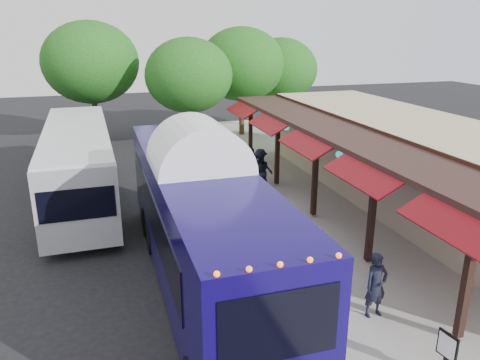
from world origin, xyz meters
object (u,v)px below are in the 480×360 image
object	(u,v)px
ped_d	(260,167)
city_bus	(79,161)
ped_b	(260,172)
ped_c	(252,165)
coach_bus	(200,218)
ped_a	(376,285)
sign_board	(447,348)

from	to	relation	value
ped_d	city_bus	bearing A→B (deg)	22.44
ped_b	city_bus	bearing A→B (deg)	-6.99
city_bus	ped_c	world-z (taller)	city_bus
ped_b	ped_d	bearing A→B (deg)	-106.06
coach_bus	ped_a	xyz separation A→B (m)	(3.83, -3.10, -1.07)
coach_bus	ped_c	bearing A→B (deg)	62.51
ped_a	ped_c	distance (m)	11.32
coach_bus	sign_board	world-z (taller)	coach_bus
ped_c	sign_board	size ratio (longest dim) A/B	1.57
ped_a	ped_d	distance (m)	10.78
ped_a	ped_c	size ratio (longest dim) A/B	1.01
coach_bus	ped_a	size ratio (longest dim) A/B	7.03
city_bus	ped_d	world-z (taller)	city_bus
ped_b	sign_board	distance (m)	12.40
ped_a	ped_d	xyz separation A→B (m)	(0.64, 10.76, 0.01)
ped_d	sign_board	bearing A→B (deg)	115.52
sign_board	city_bus	bearing A→B (deg)	109.09
coach_bus	ped_a	world-z (taller)	coach_bus
ped_a	sign_board	bearing A→B (deg)	-91.45
sign_board	ped_c	bearing A→B (deg)	79.74
ped_c	ped_d	distance (m)	0.61
ped_a	sign_board	distance (m)	2.44
city_bus	ped_a	world-z (taller)	city_bus
ped_b	ped_d	xyz separation A→B (m)	(0.29, 0.79, -0.04)
ped_c	sign_board	bearing A→B (deg)	55.82
coach_bus	ped_b	world-z (taller)	coach_bus
city_bus	sign_board	world-z (taller)	city_bus
city_bus	ped_a	bearing A→B (deg)	-58.52
coach_bus	ped_a	bearing A→B (deg)	-39.26
city_bus	ped_d	distance (m)	8.06
city_bus	ped_d	xyz separation A→B (m)	(7.99, -0.73, -0.74)
city_bus	ped_a	xyz separation A→B (m)	(7.35, -11.48, -0.75)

